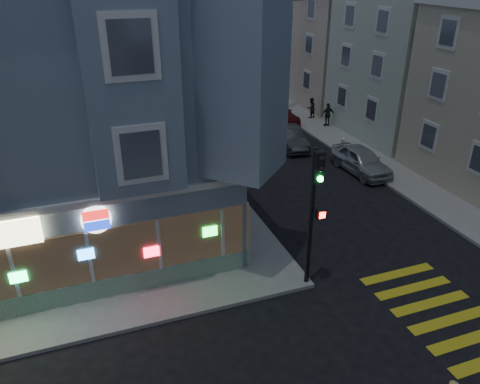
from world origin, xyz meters
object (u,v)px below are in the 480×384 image
street_tree_near (261,50)px  parked_car_b (290,137)px  utility_pole (287,51)px  pedestrian_b (328,115)px  parked_car_a (361,160)px  fire_hydrant (343,144)px  parked_car_d (226,92)px  traffic_signal (315,197)px  parked_car_c (276,113)px  pedestrian_a (311,108)px  street_tree_far (232,38)px

street_tree_near → parked_car_b: size_ratio=1.28×
utility_pole → pedestrian_b: size_ratio=5.26×
parked_car_a → fire_hydrant: 3.27m
parked_car_d → fire_hydrant: bearing=-76.0°
parked_car_b → traffic_signal: bearing=-106.5°
parked_car_a → parked_car_d: (-2.10, 18.42, -0.12)m
street_tree_near → traffic_signal: bearing=-108.6°
street_tree_near → traffic_signal: size_ratio=0.98×
utility_pole → street_tree_near: 6.06m
pedestrian_b → parked_car_a: pedestrian_b is taller
street_tree_near → parked_car_d: street_tree_near is taller
parked_car_c → fire_hydrant: parked_car_c is taller
pedestrian_a → parked_car_a: pedestrian_a is taller
street_tree_far → fire_hydrant: street_tree_far is taller
parked_car_a → fire_hydrant: bearing=74.9°
parked_car_a → street_tree_far: bearing=84.6°
street_tree_far → fire_hydrant: bearing=-91.8°
pedestrian_a → parked_car_d: pedestrian_a is taller
street_tree_far → parked_car_a: bearing=-93.2°
pedestrian_a → parked_car_b: size_ratio=0.38×
pedestrian_a → traffic_signal: (-9.99, -18.84, 2.87)m
street_tree_far → parked_car_d: size_ratio=1.16×
pedestrian_b → parked_car_d: 11.36m
utility_pole → street_tree_far: 14.03m
traffic_signal → fire_hydrant: (8.60, 11.81, -3.23)m
parked_car_d → street_tree_far: bearing=71.3°
parked_car_b → parked_car_c: parked_car_c is taller
parked_car_d → pedestrian_b: bearing=-63.7°
parked_car_d → parked_car_c: bearing=-76.8°
pedestrian_b → street_tree_far: bearing=-89.0°
parked_car_a → traffic_signal: 12.07m
street_tree_near → parked_car_b: 14.83m
street_tree_far → utility_pole: bearing=-90.8°
traffic_signal → fire_hydrant: traffic_signal is taller
pedestrian_a → street_tree_near: bearing=-104.5°
parked_car_d → fire_hydrant: (2.82, -15.24, -0.05)m
parked_car_b → parked_car_c: 5.37m
street_tree_near → parked_car_a: size_ratio=1.19×
parked_car_d → fire_hydrant: size_ratio=5.59×
utility_pole → parked_car_a: utility_pole is taller
parked_car_c → traffic_signal: size_ratio=0.94×
street_tree_far → pedestrian_a: 17.27m
pedestrian_b → fire_hydrant: 5.05m
parked_car_a → parked_car_d: size_ratio=0.97×
street_tree_far → parked_car_b: 22.54m
parked_car_c → traffic_signal: 20.55m
pedestrian_b → fire_hydrant: size_ratio=2.10×
street_tree_near → street_tree_far: same height
pedestrian_a → fire_hydrant: 7.18m
utility_pole → pedestrian_a: (0.81, -3.00, -3.86)m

